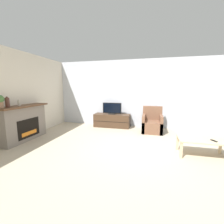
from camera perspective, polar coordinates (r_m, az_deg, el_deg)
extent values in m
plane|color=tan|center=(4.07, 8.93, -13.79)|extent=(24.00, 24.00, 0.00)
cube|color=silver|center=(6.17, 11.33, 6.81)|extent=(12.00, 0.06, 2.70)
cube|color=beige|center=(5.39, -32.02, 5.33)|extent=(0.06, 12.00, 2.70)
cube|color=slate|center=(5.27, -30.56, -3.85)|extent=(0.35, 1.48, 1.02)
cube|color=black|center=(5.17, -29.04, -5.34)|extent=(0.01, 0.82, 0.56)
cube|color=orange|center=(5.21, -28.89, -6.99)|extent=(0.01, 0.57, 0.11)
cube|color=brown|center=(5.17, -30.80, 1.92)|extent=(0.47, 1.60, 0.05)
cylinder|color=#512D23|center=(4.84, -35.02, 2.96)|extent=(0.11, 0.11, 0.25)
sphere|color=#512D23|center=(4.83, -35.17, 4.53)|extent=(0.06, 0.06, 0.06)
cylinder|color=beige|center=(5.08, -31.92, 2.89)|extent=(0.07, 0.07, 0.15)
sphere|color=beige|center=(5.08, -32.00, 3.82)|extent=(0.04, 0.04, 0.04)
cylinder|color=#936B4C|center=(4.71, -36.80, 2.08)|extent=(0.14, 0.14, 0.15)
sphere|color=#477038|center=(4.70, -36.98, 3.98)|extent=(0.20, 0.20, 0.20)
cube|color=#422D1E|center=(6.15, 0.01, -3.24)|extent=(1.45, 0.52, 0.53)
cube|color=black|center=(5.90, -0.62, -3.76)|extent=(1.42, 0.01, 0.01)
cube|color=black|center=(6.09, 0.01, -0.62)|extent=(0.27, 0.18, 0.04)
cube|color=black|center=(6.06, 0.01, 1.54)|extent=(0.77, 0.03, 0.42)
cube|color=black|center=(6.04, -0.03, 1.52)|extent=(0.71, 0.01, 0.38)
cube|color=brown|center=(5.62, 14.99, -5.41)|extent=(0.70, 0.76, 0.40)
cube|color=brown|center=(5.83, 15.14, -0.32)|extent=(0.70, 0.14, 0.51)
cube|color=brown|center=(5.59, 11.96, -4.15)|extent=(0.10, 0.76, 0.63)
cube|color=brown|center=(5.60, 18.11, -4.37)|extent=(0.10, 0.76, 0.63)
cube|color=#CCB289|center=(4.09, 31.16, -9.06)|extent=(1.04, 0.57, 0.03)
cube|color=#CCB289|center=(3.82, 24.89, -13.08)|extent=(0.05, 0.05, 0.38)
cube|color=#CCB289|center=(4.27, 23.67, -10.66)|extent=(0.05, 0.05, 0.38)
cube|color=#CCB289|center=(4.54, 35.96, -10.50)|extent=(0.05, 0.05, 0.38)
cube|color=black|center=(4.08, 34.29, -9.02)|extent=(0.10, 0.15, 0.02)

